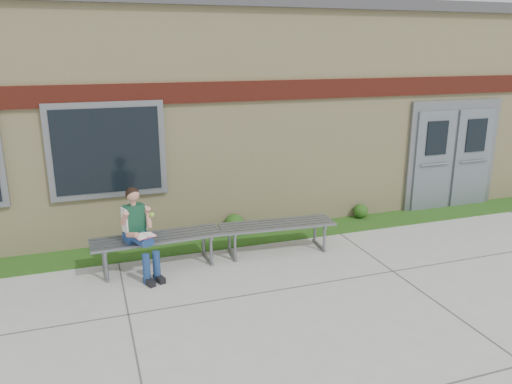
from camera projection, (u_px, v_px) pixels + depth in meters
name	position (u px, v px, depth m)	size (l,w,h in m)	color
ground	(352.00, 296.00, 6.95)	(80.00, 80.00, 0.00)	#9E9E99
grass_strip	(283.00, 233.00, 9.31)	(16.00, 0.80, 0.02)	#134914
school_building	(230.00, 102.00, 11.80)	(16.20, 6.22, 4.20)	beige
bench_left	(157.00, 244.00, 7.75)	(2.03, 0.64, 0.52)	slate
bench_right	(277.00, 230.00, 8.38)	(1.97, 0.67, 0.50)	slate
girl	(139.00, 229.00, 7.40)	(0.56, 0.79, 1.36)	navy
shrub_mid	(234.00, 224.00, 9.21)	(0.36, 0.36, 0.36)	#134914
shrub_east	(361.00, 211.00, 10.05)	(0.29, 0.29, 0.29)	#134914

